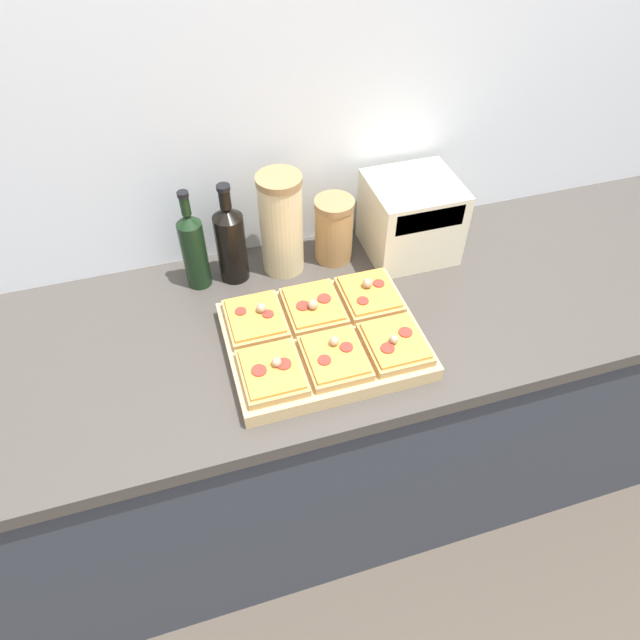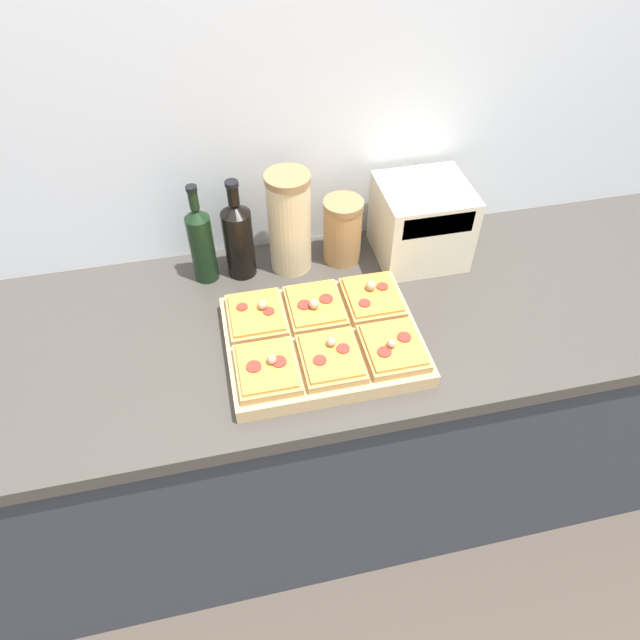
# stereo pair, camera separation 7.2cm
# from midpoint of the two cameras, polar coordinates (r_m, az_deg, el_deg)

# --- Properties ---
(ground_plane) EXTENTS (12.00, 12.00, 0.00)m
(ground_plane) POSITION_cam_midpoint_polar(r_m,az_deg,el_deg) (2.02, 0.65, -24.54)
(ground_plane) COLOR #4C4238
(wall_back) EXTENTS (6.00, 0.06, 2.50)m
(wall_back) POSITION_cam_midpoint_polar(r_m,az_deg,el_deg) (1.49, -7.16, 19.43)
(wall_back) COLOR silver
(wall_back) RESTS_ON ground_plane
(kitchen_counter) EXTENTS (2.63, 0.67, 0.88)m
(kitchen_counter) POSITION_cam_midpoint_polar(r_m,az_deg,el_deg) (1.76, -2.38, -10.16)
(kitchen_counter) COLOR #333842
(kitchen_counter) RESTS_ON ground_plane
(cutting_board) EXTENTS (0.45, 0.35, 0.04)m
(cutting_board) POSITION_cam_midpoint_polar(r_m,az_deg,el_deg) (1.35, -1.16, -2.09)
(cutting_board) COLOR tan
(cutting_board) RESTS_ON kitchen_counter
(pizza_slice_back_left) EXTENTS (0.13, 0.16, 0.05)m
(pizza_slice_back_left) POSITION_cam_midpoint_polar(r_m,az_deg,el_deg) (1.36, -7.98, 0.10)
(pizza_slice_back_left) COLOR tan
(pizza_slice_back_left) RESTS_ON cutting_board
(pizza_slice_back_center) EXTENTS (0.13, 0.16, 0.05)m
(pizza_slice_back_center) POSITION_cam_midpoint_polar(r_m,az_deg,el_deg) (1.38, -2.15, 1.33)
(pizza_slice_back_center) COLOR tan
(pizza_slice_back_center) RESTS_ON cutting_board
(pizza_slice_back_right) EXTENTS (0.13, 0.16, 0.05)m
(pizza_slice_back_right) POSITION_cam_midpoint_polar(r_m,az_deg,el_deg) (1.41, 3.50, 2.53)
(pizza_slice_back_right) COLOR tan
(pizza_slice_back_right) RESTS_ON cutting_board
(pizza_slice_front_left) EXTENTS (0.13, 0.16, 0.05)m
(pizza_slice_front_left) POSITION_cam_midpoint_polar(r_m,az_deg,el_deg) (1.25, -6.48, -5.20)
(pizza_slice_front_left) COLOR tan
(pizza_slice_front_left) RESTS_ON cutting_board
(pizza_slice_front_center) EXTENTS (0.13, 0.16, 0.05)m
(pizza_slice_front_center) POSITION_cam_midpoint_polar(r_m,az_deg,el_deg) (1.27, -0.13, -3.76)
(pizza_slice_front_center) COLOR tan
(pizza_slice_front_center) RESTS_ON cutting_board
(pizza_slice_front_right) EXTENTS (0.13, 0.16, 0.05)m
(pizza_slice_front_right) POSITION_cam_midpoint_polar(r_m,az_deg,el_deg) (1.30, 5.95, -2.36)
(pizza_slice_front_right) COLOR tan
(pizza_slice_front_right) RESTS_ON cutting_board
(olive_oil_bottle) EXTENTS (0.06, 0.06, 0.28)m
(olive_oil_bottle) POSITION_cam_midpoint_polar(r_m,az_deg,el_deg) (1.49, -13.89, 6.93)
(olive_oil_bottle) COLOR black
(olive_oil_bottle) RESTS_ON kitchen_counter
(wine_bottle) EXTENTS (0.08, 0.08, 0.28)m
(wine_bottle) POSITION_cam_midpoint_polar(r_m,az_deg,el_deg) (1.49, -10.30, 7.68)
(wine_bottle) COLOR black
(wine_bottle) RESTS_ON kitchen_counter
(grain_jar_tall) EXTENTS (0.12, 0.12, 0.28)m
(grain_jar_tall) POSITION_cam_midpoint_polar(r_m,az_deg,el_deg) (1.49, -5.25, 9.49)
(grain_jar_tall) COLOR beige
(grain_jar_tall) RESTS_ON kitchen_counter
(grain_jar_short) EXTENTS (0.11, 0.11, 0.18)m
(grain_jar_short) POSITION_cam_midpoint_polar(r_m,az_deg,el_deg) (1.55, 0.04, 8.98)
(grain_jar_short) COLOR #AD7F4C
(grain_jar_short) RESTS_ON kitchen_counter
(toaster_oven) EXTENTS (0.26, 0.22, 0.21)m
(toaster_oven) POSITION_cam_midpoint_polar(r_m,az_deg,el_deg) (1.58, 7.76, 10.07)
(toaster_oven) COLOR beige
(toaster_oven) RESTS_ON kitchen_counter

